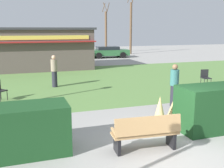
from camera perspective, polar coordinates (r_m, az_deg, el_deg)
The scene contains 16 objects.
ground_plane at distance 7.09m, azimuth 12.28°, elevation -14.04°, with size 80.00×80.00×0.00m, color #999691.
lawn_patch at distance 16.20m, azimuth -6.34°, elevation 0.66°, with size 36.00×12.00×0.01m, color #5B8442.
park_bench at distance 6.94m, azimuth 7.16°, elevation -10.13°, with size 1.74×0.66×0.95m.
hedge_left at distance 7.03m, azimuth -18.11°, elevation -9.18°, with size 2.18×1.10×1.23m, color #19421E.
hedge_right at distance 8.98m, azimuth 22.03°, elevation -4.50°, with size 2.76×1.10×1.37m, color #19421E.
ornamental_grass_behind_left at distance 8.91m, azimuth 13.00°, elevation -5.37°, with size 0.65×0.65×0.97m, color tan.
ornamental_grass_behind_right at distance 8.34m, azimuth 9.98°, elevation -6.07°, with size 0.51×0.51×1.07m, color tan.
food_kiosk at distance 21.67m, azimuth -16.01°, elevation 7.21°, with size 8.71×4.54×3.14m.
cafe_chair_center at distance 15.43m, azimuth 19.02°, elevation 1.54°, with size 0.50×0.50×0.89m.
person_strolling at distance 10.95m, azimuth 12.95°, elevation -0.21°, with size 0.34×0.34×1.69m.
person_standing at distance 14.60m, azimuth -12.04°, elevation 2.70°, with size 0.34×0.34×1.69m.
parked_car_west_slot at distance 27.94m, azimuth -20.02°, elevation 5.90°, with size 4.35×2.35×1.20m.
parked_car_center_slot at distance 28.36m, azimuth -8.94°, elevation 6.53°, with size 4.27×2.18×1.20m.
parked_car_east_slot at distance 29.38m, azimuth -0.73°, elevation 6.83°, with size 4.32×2.28×1.20m.
tree_left_bg at distance 33.81m, azimuth 3.97°, elevation 11.83°, with size 0.91×0.96×7.23m.
tree_right_bg at distance 34.99m, azimuth -1.29°, elevation 11.04°, with size 0.91×0.96×6.25m.
Camera 1 is at (-3.40, -5.44, 3.03)m, focal length 43.49 mm.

